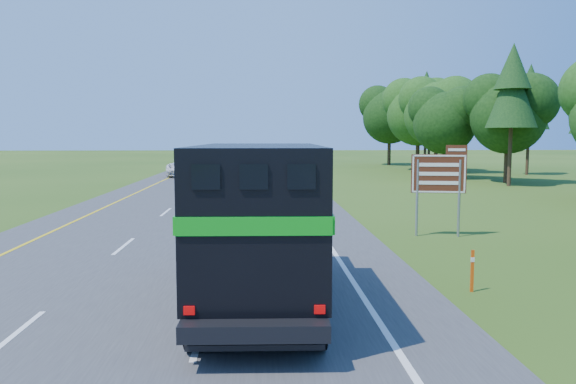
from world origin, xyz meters
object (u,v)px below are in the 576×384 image
horse_truck (260,219)px  far_car (230,150)px  exit_sign (440,177)px  white_suv (187,166)px

horse_truck → far_car: size_ratio=1.78×
horse_truck → exit_sign: horse_truck is taller
white_suv → far_car: white_suv is taller
white_suv → horse_truck: bearing=-78.4°
horse_truck → exit_sign: size_ratio=2.35×
horse_truck → exit_sign: bearing=52.5°
far_car → exit_sign: size_ratio=1.31×
white_suv → exit_sign: bearing=-65.3°
horse_truck → far_car: (-6.64, 115.90, -1.17)m
horse_truck → far_car: horse_truck is taller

